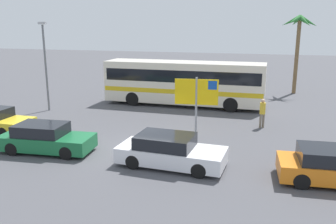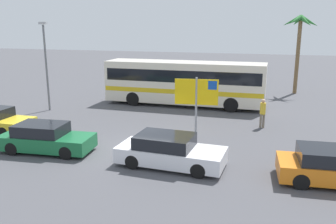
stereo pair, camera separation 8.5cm
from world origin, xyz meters
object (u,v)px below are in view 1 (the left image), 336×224
at_px(car_orange, 332,166).
at_px(bus_front_coach, 184,81).
at_px(car_white, 170,151).
at_px(pedestrian_near_sign, 262,111).
at_px(ferry_sign, 197,94).
at_px(car_green, 46,138).

bearing_deg(car_orange, bus_front_coach, 122.26).
height_order(bus_front_coach, car_white, bus_front_coach).
distance_m(car_orange, car_white, 6.23).
height_order(bus_front_coach, pedestrian_near_sign, bus_front_coach).
distance_m(bus_front_coach, ferry_sign, 7.86).
bearing_deg(ferry_sign, car_white, -100.46).
relative_size(car_green, car_white, 0.97).
bearing_deg(car_green, ferry_sign, 26.70).
relative_size(bus_front_coach, car_green, 2.60).
distance_m(ferry_sign, pedestrian_near_sign, 4.56).
bearing_deg(car_orange, car_green, 175.78).
height_order(car_orange, pedestrian_near_sign, pedestrian_near_sign).
height_order(ferry_sign, car_white, ferry_sign).
height_order(car_green, car_white, same).
bearing_deg(car_white, car_orange, 3.76).
xyz_separation_m(bus_front_coach, car_green, (-3.76, -11.33, -1.15)).
bearing_deg(pedestrian_near_sign, car_green, 96.55).
relative_size(ferry_sign, car_white, 0.71).
bearing_deg(bus_front_coach, car_orange, -53.00).
height_order(ferry_sign, car_green, ferry_sign).
relative_size(car_green, pedestrian_near_sign, 2.61).
xyz_separation_m(ferry_sign, pedestrian_near_sign, (3.17, 2.99, -1.34)).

